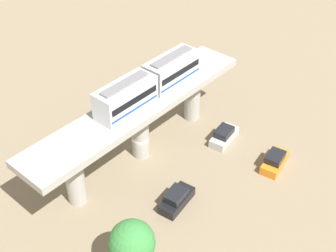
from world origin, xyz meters
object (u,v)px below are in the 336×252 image
object	(u,v)px
train	(150,83)
tree_near_viaduct	(132,243)
parked_car_black	(176,199)
parked_car_orange	(275,161)
tree_mid_lot	(88,128)
parked_car_silver	(224,136)

from	to	relation	value
train	tree_near_viaduct	distance (m)	17.17
parked_car_black	parked_car_orange	xyz separation A→B (m)	(-4.51, -11.17, 0.00)
tree_mid_lot	tree_near_viaduct	bearing A→B (deg)	151.33
train	tree_near_viaduct	xyz separation A→B (m)	(-10.11, 13.15, -4.47)
parked_car_silver	tree_mid_lot	size ratio (longest dim) A/B	0.93
parked_car_silver	parked_car_orange	size ratio (longest dim) A/B	1.00
tree_mid_lot	parked_car_silver	bearing A→B (deg)	-132.73
parked_car_silver	parked_car_black	size ratio (longest dim) A/B	1.00
train	parked_car_orange	world-z (taller)	train
parked_car_orange	tree_mid_lot	distance (m)	20.64
tree_near_viaduct	parked_car_silver	bearing A→B (deg)	-77.13
parked_car_orange	train	bearing A→B (deg)	18.27
parked_car_orange	parked_car_black	bearing A→B (deg)	59.14
parked_car_silver	parked_car_black	world-z (taller)	same
parked_car_orange	tree_mid_lot	world-z (taller)	tree_mid_lot
tree_near_viaduct	tree_mid_lot	size ratio (longest dim) A/B	1.28
train	tree_near_viaduct	size ratio (longest dim) A/B	2.24
parked_car_silver	tree_near_viaduct	size ratio (longest dim) A/B	0.73
parked_car_silver	tree_mid_lot	xyz separation A→B (m)	(10.41, 11.27, 2.53)
tree_mid_lot	parked_car_black	bearing A→B (deg)	-179.19
parked_car_black	tree_mid_lot	xyz separation A→B (m)	(12.54, 0.18, 2.53)
parked_car_black	tree_near_viaduct	distance (m)	9.24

